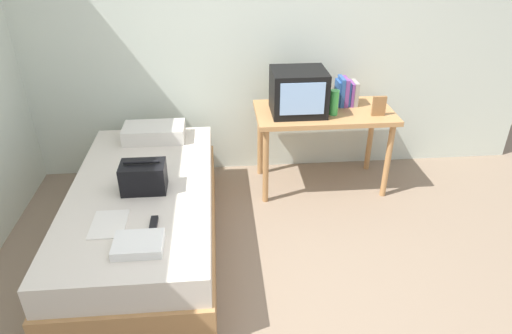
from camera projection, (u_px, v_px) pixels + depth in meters
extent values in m
plane|color=#84705B|center=(275.00, 320.00, 2.78)|extent=(8.00, 8.00, 0.00)
cube|color=silver|center=(249.00, 30.00, 3.88)|extent=(5.20, 0.10, 2.60)
cube|color=#B27F4C|center=(147.00, 228.00, 3.34)|extent=(1.00, 2.00, 0.31)
cube|color=beige|center=(142.00, 199.00, 3.21)|extent=(0.97, 1.94, 0.21)
cube|color=#B27F4C|center=(324.00, 113.00, 3.84)|extent=(1.16, 0.60, 0.04)
cylinder|color=#B27F4C|center=(266.00, 166.00, 3.77)|extent=(0.05, 0.05, 0.68)
cylinder|color=#B27F4C|center=(388.00, 161.00, 3.85)|extent=(0.05, 0.05, 0.68)
cylinder|color=#B27F4C|center=(260.00, 141.00, 4.19)|extent=(0.05, 0.05, 0.68)
cylinder|color=#B27F4C|center=(370.00, 137.00, 4.26)|extent=(0.05, 0.05, 0.68)
cube|color=black|center=(298.00, 92.00, 3.71)|extent=(0.44, 0.38, 0.36)
cube|color=#8CB2E0|center=(303.00, 99.00, 3.53)|extent=(0.35, 0.01, 0.26)
cylinder|color=green|center=(334.00, 103.00, 3.71)|extent=(0.08, 0.08, 0.21)
cube|color=#2D5699|center=(337.00, 93.00, 3.89)|extent=(0.02, 0.14, 0.22)
cube|color=#2D5699|center=(341.00, 91.00, 3.89)|extent=(0.03, 0.17, 0.25)
cube|color=#7A3D89|center=(345.00, 91.00, 3.89)|extent=(0.03, 0.16, 0.24)
cube|color=#2D5699|center=(348.00, 93.00, 3.90)|extent=(0.02, 0.14, 0.20)
cube|color=#7A3D89|center=(351.00, 93.00, 3.90)|extent=(0.02, 0.16, 0.20)
cube|color=gray|center=(354.00, 93.00, 3.90)|extent=(0.04, 0.15, 0.21)
cube|color=olive|center=(379.00, 106.00, 3.69)|extent=(0.11, 0.02, 0.17)
cube|color=silver|center=(154.00, 132.00, 3.80)|extent=(0.50, 0.29, 0.12)
cube|color=black|center=(144.00, 177.00, 3.08)|extent=(0.30, 0.20, 0.20)
cylinder|color=black|center=(141.00, 162.00, 3.02)|extent=(0.24, 0.02, 0.02)
cube|color=white|center=(109.00, 224.00, 2.77)|extent=(0.21, 0.29, 0.01)
cube|color=black|center=(154.00, 224.00, 2.76)|extent=(0.04, 0.16, 0.02)
cube|color=white|center=(138.00, 244.00, 2.57)|extent=(0.28, 0.22, 0.05)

